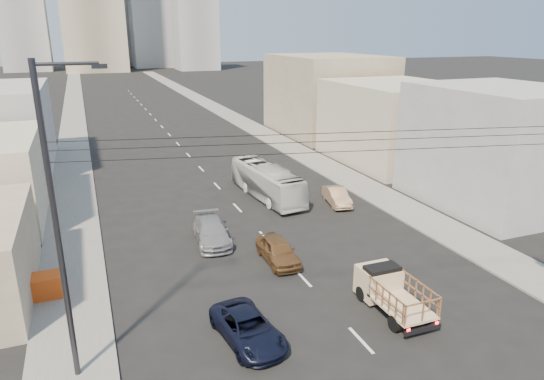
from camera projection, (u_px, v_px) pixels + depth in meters
ground at (387, 368)px, 19.31m from camera, size 420.00×420.00×0.00m
sidewalk_left at (74, 116)px, 77.28m from camera, size 3.50×180.00×0.12m
sidewalk_right at (216, 108)px, 85.38m from camera, size 3.50×180.00×0.12m
lane_dashes at (165, 130)px, 66.28m from camera, size 0.15×104.00×0.01m
flatbed_pickup at (391, 289)px, 23.11m from camera, size 1.95×4.41×1.90m
navy_pickup at (248, 328)px, 20.87m from camera, size 2.63×4.73×1.25m
city_bus at (267, 181)px, 39.00m from camera, size 3.15×9.80×2.68m
sedan_brown at (278, 250)px, 28.14m from camera, size 1.73×4.16×1.41m
sedan_tan at (337, 196)px, 37.63m from camera, size 2.08×4.10×1.29m
sedan_grey at (212, 232)px, 30.77m from camera, size 2.47×5.11×1.43m
streetlamp_left at (59, 222)px, 16.94m from camera, size 2.36×0.25×12.00m
overhead_wires at (382, 140)px, 17.86m from camera, size 23.01×5.02×0.72m
crate_stack at (44, 286)px, 24.22m from camera, size 1.80×1.20×1.14m
bldg_right_near at (498, 146)px, 36.87m from camera, size 10.00×12.00×9.00m
bldg_right_mid at (395, 122)px, 49.61m from camera, size 11.00×14.00×8.00m
bldg_right_far at (327, 95)px, 63.65m from camera, size 12.00×16.00×10.00m
midrise_ne at (152, 13)px, 183.29m from camera, size 16.00×16.00×40.00m
midrise_nw at (23, 20)px, 164.63m from camera, size 15.00×15.00×34.00m
midrise_back at (115, 8)px, 191.84m from camera, size 18.00×18.00×44.00m
midrise_east at (195, 29)px, 171.56m from camera, size 14.00×14.00×28.00m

